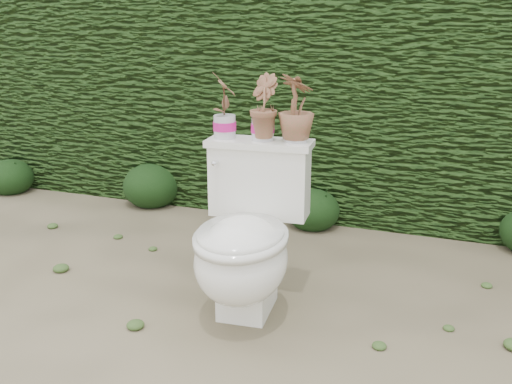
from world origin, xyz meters
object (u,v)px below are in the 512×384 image
(potted_plant_left, at_px, (224,107))
(potted_plant_center, at_px, (263,109))
(toilet, at_px, (246,242))
(potted_plant_right, at_px, (296,110))

(potted_plant_left, xyz_separation_m, potted_plant_center, (0.19, 0.02, -0.00))
(toilet, xyz_separation_m, potted_plant_center, (-0.01, 0.24, 0.57))
(toilet, distance_m, potted_plant_left, 0.64)
(potted_plant_left, bearing_deg, potted_plant_right, -106.70)
(toilet, bearing_deg, potted_plant_right, 54.38)
(toilet, distance_m, potted_plant_right, 0.64)
(potted_plant_right, bearing_deg, potted_plant_left, 34.19)
(potted_plant_center, relative_size, potted_plant_right, 0.99)
(toilet, relative_size, potted_plant_center, 2.64)
(toilet, bearing_deg, potted_plant_left, 125.78)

